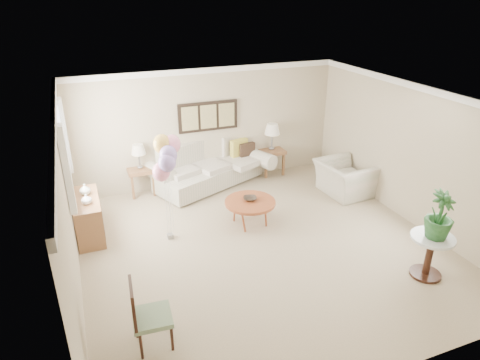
{
  "coord_description": "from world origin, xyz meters",
  "views": [
    {
      "loc": [
        -2.68,
        -5.74,
        4.14
      ],
      "look_at": [
        -0.18,
        0.6,
        1.05
      ],
      "focal_mm": 32.0,
      "sensor_mm": 36.0,
      "label": 1
    }
  ],
  "objects": [
    {
      "name": "credenza",
      "position": [
        -2.76,
        1.5,
        0.37
      ],
      "size": [
        0.46,
        1.2,
        0.74
      ],
      "color": "olive",
      "rests_on": "ground"
    },
    {
      "name": "lamp_left",
      "position": [
        -1.58,
        2.87,
        1.01
      ],
      "size": [
        0.3,
        0.3,
        0.54
      ],
      "color": "gray",
      "rests_on": "end_table_left"
    },
    {
      "name": "sofa",
      "position": [
        -0.07,
        2.84,
        0.39
      ],
      "size": [
        3.06,
        1.89,
        1.0
      ],
      "color": "beige",
      "rests_on": "ground"
    },
    {
      "name": "balloon_cluster",
      "position": [
        -1.41,
        0.82,
        1.6
      ],
      "size": [
        0.54,
        0.54,
        1.94
      ],
      "color": "gray",
      "rests_on": "ground"
    },
    {
      "name": "armchair",
      "position": [
        2.5,
        1.28,
        0.36
      ],
      "size": [
        1.03,
        1.16,
        0.72
      ],
      "primitive_type": "imported",
      "rotation": [
        0.0,
        0.0,
        1.63
      ],
      "color": "beige",
      "rests_on": "ground"
    },
    {
      "name": "vase_white",
      "position": [
        -2.74,
        1.28,
        0.83
      ],
      "size": [
        0.2,
        0.2,
        0.18
      ],
      "primitive_type": "imported",
      "rotation": [
        0.0,
        0.0,
        0.14
      ],
      "color": "white",
      "rests_on": "credenza"
    },
    {
      "name": "decor_bowl",
      "position": [
        0.11,
        0.84,
        0.52
      ],
      "size": [
        0.31,
        0.31,
        0.06
      ],
      "primitive_type": "imported",
      "rotation": [
        0.0,
        0.0,
        -0.32
      ],
      "color": "#2E241C",
      "rests_on": "coffee_table"
    },
    {
      "name": "side_table",
      "position": [
        2.05,
        -1.68,
        0.53
      ],
      "size": [
        0.65,
        0.65,
        0.71
      ],
      "color": "silver",
      "rests_on": "ground"
    },
    {
      "name": "ground_plane",
      "position": [
        0.0,
        0.0,
        0.0
      ],
      "size": [
        6.0,
        6.0,
        0.0
      ],
      "primitive_type": "plane",
      "color": "tan"
    },
    {
      "name": "lamp_right",
      "position": [
        1.51,
        2.86,
        1.1
      ],
      "size": [
        0.36,
        0.36,
        0.63
      ],
      "color": "gray",
      "rests_on": "end_table_right"
    },
    {
      "name": "room_shell",
      "position": [
        -0.11,
        0.09,
        1.63
      ],
      "size": [
        6.04,
        6.04,
        2.6
      ],
      "color": "#BAAC91",
      "rests_on": "ground"
    },
    {
      "name": "potted_plant",
      "position": [
        2.07,
        -1.71,
        1.08
      ],
      "size": [
        0.5,
        0.5,
        0.75
      ],
      "primitive_type": "imported",
      "rotation": [
        0.0,
        0.0,
        0.21
      ],
      "color": "#1A4C1B",
      "rests_on": "side_table"
    },
    {
      "name": "end_table_right",
      "position": [
        1.51,
        2.86,
        0.52
      ],
      "size": [
        0.57,
        0.51,
        0.62
      ],
      "color": "olive",
      "rests_on": "ground"
    },
    {
      "name": "vase_sage",
      "position": [
        -2.74,
        1.67,
        0.84
      ],
      "size": [
        0.23,
        0.23,
        0.2
      ],
      "primitive_type": "imported",
      "rotation": [
        0.0,
        0.0,
        0.23
      ],
      "color": "beige",
      "rests_on": "credenza"
    },
    {
      "name": "accent_chair",
      "position": [
        -2.26,
        -1.53,
        0.5
      ],
      "size": [
        0.51,
        0.51,
        0.96
      ],
      "color": "gray",
      "rests_on": "ground"
    },
    {
      "name": "coffee_table",
      "position": [
        0.1,
        0.8,
        0.45
      ],
      "size": [
        0.96,
        0.96,
        0.48
      ],
      "color": "brown",
      "rests_on": "ground"
    },
    {
      "name": "wall_art_triptych",
      "position": [
        0.0,
        2.96,
        1.55
      ],
      "size": [
        1.35,
        0.06,
        0.65
      ],
      "color": "black",
      "rests_on": "ground"
    },
    {
      "name": "end_table_left",
      "position": [
        -1.58,
        2.87,
        0.51
      ],
      "size": [
        0.55,
        0.5,
        0.6
      ],
      "color": "olive",
      "rests_on": "ground"
    }
  ]
}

